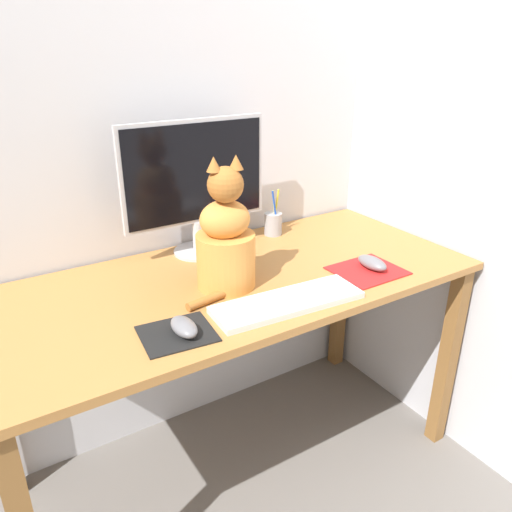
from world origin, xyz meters
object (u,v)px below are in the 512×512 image
at_px(monitor, 196,181).
at_px(computer_mouse_left, 184,327).
at_px(cat, 226,240).
at_px(computer_mouse_right, 372,263).
at_px(pen_cup, 273,223).
at_px(keyboard, 288,301).

bearing_deg(monitor, computer_mouse_left, -119.98).
xyz_separation_m(monitor, cat, (-0.04, -0.27, -0.11)).
relative_size(computer_mouse_left, cat, 0.26).
bearing_deg(cat, computer_mouse_right, -7.87).
distance_m(monitor, computer_mouse_right, 0.62).
bearing_deg(computer_mouse_right, pen_cup, 102.30).
bearing_deg(monitor, computer_mouse_right, -45.77).
height_order(computer_mouse_left, pen_cup, pen_cup).
height_order(keyboard, pen_cup, pen_cup).
distance_m(computer_mouse_left, cat, 0.31).
height_order(computer_mouse_left, cat, cat).
bearing_deg(keyboard, computer_mouse_right, 11.77).
distance_m(keyboard, pen_cup, 0.55).
distance_m(keyboard, cat, 0.25).
distance_m(monitor, cat, 0.29).
xyz_separation_m(computer_mouse_right, pen_cup, (-0.09, 0.42, 0.02)).
xyz_separation_m(keyboard, computer_mouse_right, (0.36, 0.05, 0.01)).
distance_m(monitor, pen_cup, 0.37).
relative_size(monitor, pen_cup, 2.88).
relative_size(cat, pen_cup, 2.25).
bearing_deg(computer_mouse_right, keyboard, -172.24).
bearing_deg(keyboard, cat, 117.62).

